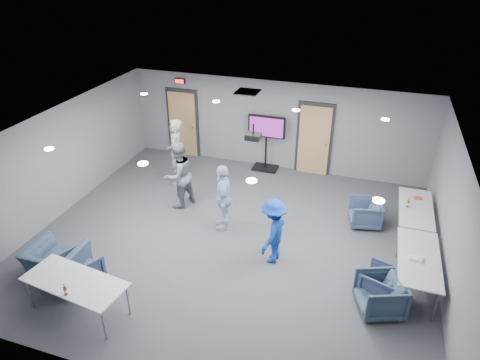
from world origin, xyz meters
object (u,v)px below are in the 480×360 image
(table_right_a, at_px, (416,209))
(projector, at_px, (253,136))
(bottle_right, at_px, (408,204))
(tv_stand, at_px, (266,140))
(chair_right_b, at_px, (380,284))
(person_c, at_px, (223,197))
(person_a, at_px, (176,152))
(chair_front_b, at_px, (57,261))
(table_front_left, at_px, (75,283))
(chair_front_a, at_px, (80,269))
(person_d, at_px, (273,231))
(bottle_front, at_px, (65,291))
(table_right_b, at_px, (419,259))
(chair_right_a, at_px, (365,213))
(person_b, at_px, (178,175))
(chair_right_c, at_px, (380,295))

(table_right_a, distance_m, projector, 4.18)
(bottle_right, xyz_separation_m, tv_stand, (-4.00, 2.23, 0.15))
(chair_right_b, xyz_separation_m, projector, (-3.04, 1.47, 2.09))
(person_c, bearing_deg, person_a, -148.80)
(chair_right_b, height_order, bottle_right, bottle_right)
(person_c, relative_size, chair_front_b, 1.55)
(person_c, height_order, table_front_left, person_c)
(tv_stand, bearing_deg, chair_right_b, -52.43)
(chair_front_a, relative_size, bottle_right, 3.17)
(chair_front_b, bearing_deg, bottle_right, -152.06)
(person_d, height_order, bottle_front, person_d)
(chair_right_b, relative_size, bottle_front, 2.95)
(person_a, xyz_separation_m, bottle_front, (0.53, -5.50, -0.14))
(table_right_b, relative_size, projector, 5.35)
(table_right_a, xyz_separation_m, tv_stand, (-4.19, 2.19, 0.29))
(projector, bearing_deg, person_d, -52.95)
(chair_right_a, height_order, table_right_b, table_right_b)
(person_d, bearing_deg, person_b, -109.28)
(person_a, height_order, person_d, person_a)
(table_right_a, bearing_deg, bottle_right, 101.58)
(chair_front_b, relative_size, bottle_front, 4.57)
(chair_right_b, xyz_separation_m, chair_front_b, (-6.36, -1.43, 0.03))
(chair_right_a, height_order, table_right_a, table_right_a)
(chair_right_c, distance_m, bottle_right, 2.83)
(table_right_a, relative_size, table_front_left, 0.89)
(person_a, xyz_separation_m, chair_right_c, (5.76, -3.40, -0.59))
(person_b, bearing_deg, tv_stand, 173.65)
(person_a, relative_size, person_c, 1.13)
(person_a, distance_m, table_right_a, 6.44)
(chair_right_b, bearing_deg, tv_stand, -123.65)
(person_c, distance_m, chair_right_b, 3.95)
(person_d, height_order, bottle_right, person_d)
(table_right_a, relative_size, projector, 5.08)
(chair_right_a, bearing_deg, person_a, -107.83)
(chair_right_c, distance_m, chair_front_a, 5.86)
(chair_front_b, bearing_deg, bottle_front, 135.93)
(person_b, distance_m, table_right_a, 5.81)
(person_d, bearing_deg, table_right_a, 131.73)
(person_d, height_order, chair_right_c, person_d)
(person_b, xyz_separation_m, table_right_a, (5.78, 0.55, -0.22))
(chair_right_c, relative_size, chair_front_b, 0.75)
(chair_right_c, bearing_deg, person_a, -141.34)
(person_b, bearing_deg, person_c, 91.60)
(projector, bearing_deg, person_a, 150.66)
(bottle_front, bearing_deg, table_right_b, 26.99)
(person_a, xyz_separation_m, chair_front_b, (-0.60, -4.45, -0.60))
(chair_right_c, xyz_separation_m, chair_front_b, (-6.36, -1.05, -0.02))
(chair_front_a, bearing_deg, tv_stand, -85.41)
(person_a, distance_m, chair_right_c, 6.72)
(chair_right_b, bearing_deg, person_c, -90.42)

